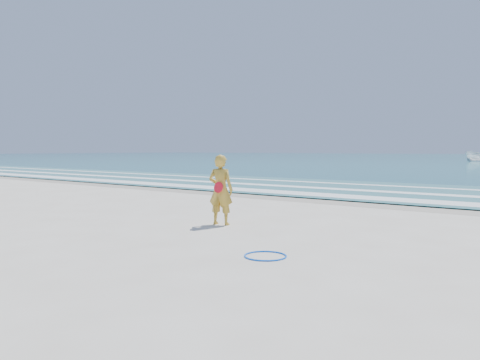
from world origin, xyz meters
The scene contains 8 objects.
ground centered at (0.00, 0.00, 0.00)m, with size 400.00×400.00×0.00m, color silver.
wet_sand centered at (0.00, 9.00, 0.00)m, with size 400.00×2.40×0.00m, color #B2A893.
shallow centered at (0.00, 14.00, 0.04)m, with size 400.00×10.00×0.01m, color #59B7AD.
foam_near centered at (0.00, 10.30, 0.05)m, with size 400.00×1.40×0.01m, color white.
foam_mid centered at (0.00, 13.20, 0.05)m, with size 400.00×0.90×0.01m, color white.
foam_far centered at (0.00, 16.50, 0.05)m, with size 400.00×0.60×0.01m, color white.
hoop centered at (4.03, 0.11, 0.01)m, with size 0.75×0.75×0.03m, color #0D66FB.
woman centered at (1.18, 2.31, 0.87)m, with size 0.72×0.57×1.74m.
Camera 1 is at (8.58, -6.55, 1.87)m, focal length 35.00 mm.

